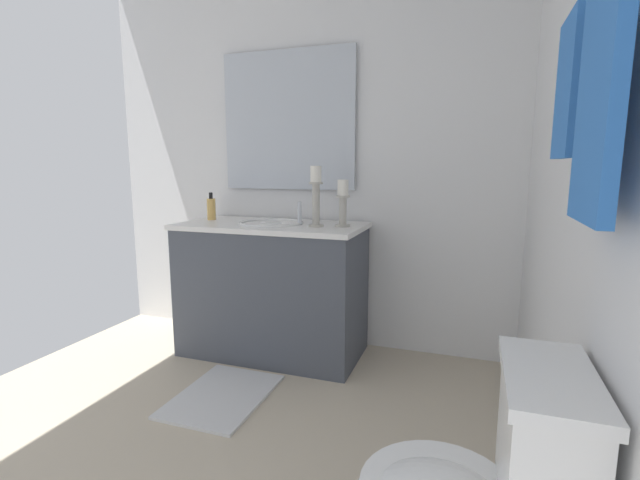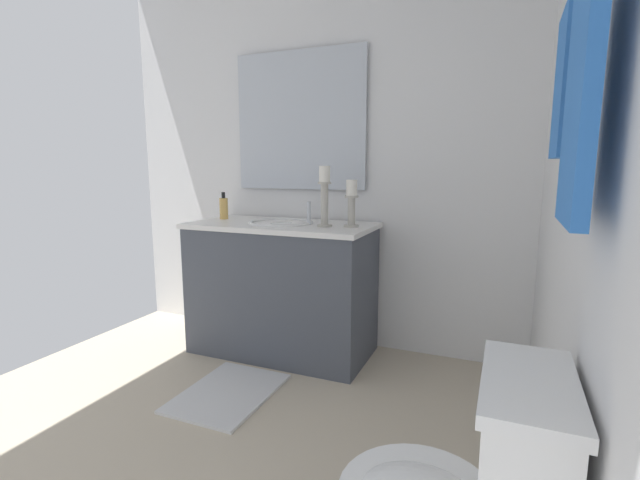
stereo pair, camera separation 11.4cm
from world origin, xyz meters
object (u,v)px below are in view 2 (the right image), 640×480
object	(u,v)px
candle_holder_tall	(352,202)
soap_bottle	(224,208)
towel_near_vanity	(564,85)
bath_mat	(228,393)
towel_center	(582,92)
vanity_cabinet	(282,288)
candle_holder_short	(325,194)
sink_basin	(281,229)
mirror	(299,121)

from	to	relation	value
candle_holder_tall	soap_bottle	xyz separation A→B (m)	(-0.05, -0.92, -0.07)
towel_near_vanity	bath_mat	bearing A→B (deg)	-107.65
candle_holder_tall	towel_center	xyz separation A→B (m)	(1.44, 0.95, 0.35)
vanity_cabinet	candle_holder_tall	size ratio (longest dim) A/B	4.23
vanity_cabinet	candle_holder_short	distance (m)	0.68
bath_mat	sink_basin	bearing A→B (deg)	179.91
mirror	towel_near_vanity	xyz separation A→B (m)	(1.36, 1.41, -0.08)
towel_near_vanity	bath_mat	size ratio (longest dim) A/B	0.63
towel_near_vanity	bath_mat	distance (m)	2.03
soap_bottle	towel_center	world-z (taller)	towel_center
candle_holder_short	bath_mat	world-z (taller)	candle_holder_short
vanity_cabinet	candle_holder_tall	distance (m)	0.73
towel_near_vanity	towel_center	distance (m)	0.37
towel_near_vanity	bath_mat	world-z (taller)	towel_near_vanity
vanity_cabinet	candle_holder_short	xyz separation A→B (m)	(0.04, 0.31, 0.61)
bath_mat	mirror	bearing A→B (deg)	180.00
sink_basin	bath_mat	bearing A→B (deg)	-0.09
candle_holder_tall	soap_bottle	size ratio (longest dim) A/B	1.52
vanity_cabinet	bath_mat	xyz separation A→B (m)	(0.62, 0.00, -0.41)
mirror	towel_center	xyz separation A→B (m)	(1.72, 1.41, -0.15)
candle_holder_tall	towel_near_vanity	bearing A→B (deg)	41.41
mirror	candle_holder_tall	world-z (taller)	mirror
candle_holder_short	bath_mat	bearing A→B (deg)	-28.18
vanity_cabinet	sink_basin	distance (m)	0.38
candle_holder_tall	vanity_cabinet	bearing A→B (deg)	-89.03
mirror	candle_holder_tall	bearing A→B (deg)	59.36
sink_basin	bath_mat	xyz separation A→B (m)	(0.62, -0.00, -0.79)
sink_basin	soap_bottle	size ratio (longest dim) A/B	2.23
vanity_cabinet	towel_center	world-z (taller)	towel_center
vanity_cabinet	towel_center	distance (m)	2.21
vanity_cabinet	towel_near_vanity	distance (m)	2.03
candle_holder_tall	sink_basin	bearing A→B (deg)	-89.03
sink_basin	mirror	distance (m)	0.74
soap_bottle	vanity_cabinet	bearing A→B (deg)	83.28
vanity_cabinet	towel_near_vanity	size ratio (longest dim) A/B	3.05
bath_mat	vanity_cabinet	bearing A→B (deg)	-180.00
soap_bottle	sink_basin	bearing A→B (deg)	83.29
candle_holder_tall	mirror	bearing A→B (deg)	-120.64
sink_basin	candle_holder_short	xyz separation A→B (m)	(0.04, 0.31, 0.23)
sink_basin	mirror	world-z (taller)	mirror
soap_bottle	towel_near_vanity	xyz separation A→B (m)	(1.13, 1.88, 0.49)
vanity_cabinet	candle_holder_tall	bearing A→B (deg)	90.97
candle_holder_tall	towel_center	bearing A→B (deg)	33.48
candle_holder_tall	bath_mat	distance (m)	1.25
candle_holder_tall	towel_center	world-z (taller)	towel_center
sink_basin	towel_near_vanity	bearing A→B (deg)	52.75
bath_mat	soap_bottle	bearing A→B (deg)	-145.85
candle_holder_short	towel_near_vanity	bearing A→B (deg)	46.94
soap_bottle	towel_near_vanity	size ratio (longest dim) A/B	0.47
mirror	bath_mat	bearing A→B (deg)	-0.00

